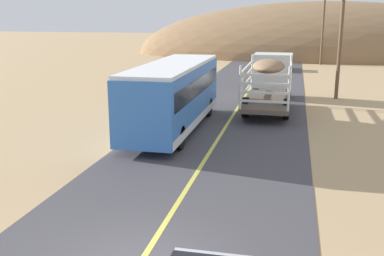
# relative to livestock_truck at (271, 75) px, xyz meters

# --- Properties ---
(livestock_truck) EXTENTS (2.53, 9.70, 3.02)m
(livestock_truck) POSITION_rel_livestock_truck_xyz_m (0.00, 0.00, 0.00)
(livestock_truck) COLOR silver
(livestock_truck) RESTS_ON road_surface
(bus) EXTENTS (2.54, 10.00, 3.21)m
(bus) POSITION_rel_livestock_truck_xyz_m (-4.22, -7.93, -0.04)
(bus) COLOR #3872C6
(bus) RESTS_ON road_surface
(car_far) EXTENTS (1.80, 4.40, 1.46)m
(car_far) POSITION_rel_livestock_truck_xyz_m (-1.11, 17.78, -1.10)
(car_far) COLOR silver
(car_far) RESTS_ON road_surface
(power_pole_mid) EXTENTS (2.20, 0.24, 7.26)m
(power_pole_mid) POSITION_rel_livestock_truck_xyz_m (4.22, 2.51, 2.13)
(power_pole_mid) COLOR brown
(power_pole_mid) RESTS_ON ground
(power_pole_far) EXTENTS (2.20, 0.24, 8.98)m
(power_pole_far) POSITION_rel_livestock_truck_xyz_m (4.22, 23.81, 3.00)
(power_pole_far) COLOR brown
(power_pole_far) RESTS_ON ground
(distant_hill) EXTENTS (51.74, 23.62, 14.21)m
(distant_hill) POSITION_rel_livestock_truck_xyz_m (5.19, 36.04, -1.79)
(distant_hill) COLOR olive
(distant_hill) RESTS_ON ground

